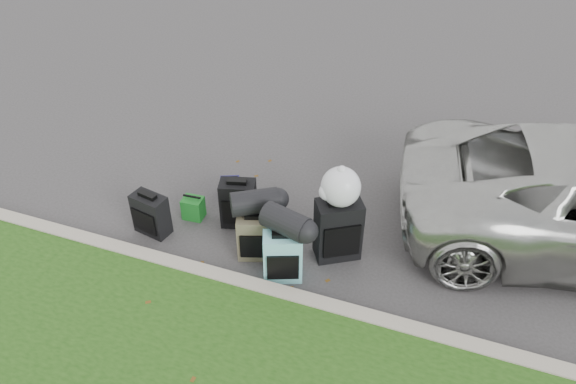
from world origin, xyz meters
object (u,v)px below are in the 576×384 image
(suitcase_small_black, at_px, (151,214))
(suitcase_large_black_right, at_px, (338,229))
(suitcase_olive, at_px, (256,236))
(tote_navy, at_px, (230,188))
(tote_green, at_px, (193,208))
(suitcase_teal, at_px, (283,257))
(suitcase_large_black_left, at_px, (238,203))

(suitcase_small_black, bearing_deg, suitcase_large_black_right, 20.50)
(suitcase_large_black_right, bearing_deg, suitcase_olive, 169.15)
(suitcase_large_black_right, relative_size, tote_navy, 2.88)
(suitcase_large_black_right, distance_m, tote_green, 1.96)
(suitcase_olive, relative_size, suitcase_teal, 0.94)
(suitcase_large_black_left, distance_m, suitcase_large_black_right, 1.35)
(suitcase_olive, relative_size, suitcase_large_black_right, 0.74)
(suitcase_large_black_right, bearing_deg, tote_green, 147.43)
(suitcase_small_black, xyz_separation_m, suitcase_teal, (1.81, -0.18, 0.03))
(suitcase_large_black_right, distance_m, tote_navy, 1.81)
(suitcase_large_black_left, relative_size, suitcase_teal, 1.03)
(suitcase_olive, height_order, tote_navy, suitcase_olive)
(suitcase_small_black, distance_m, tote_green, 0.57)
(suitcase_olive, xyz_separation_m, tote_navy, (-0.78, 0.95, -0.15))
(suitcase_large_black_right, bearing_deg, suitcase_large_black_left, 142.95)
(tote_green, bearing_deg, suitcase_small_black, -133.64)
(suitcase_large_black_left, bearing_deg, suitcase_teal, -55.06)
(suitcase_small_black, distance_m, suitcase_large_black_right, 2.33)
(suitcase_small_black, bearing_deg, suitcase_large_black_left, 39.43)
(suitcase_large_black_left, bearing_deg, suitcase_olive, -63.39)
(suitcase_small_black, height_order, suitcase_teal, suitcase_teal)
(tote_navy, bearing_deg, suitcase_small_black, -144.47)
(suitcase_small_black, relative_size, tote_green, 1.87)
(tote_green, bearing_deg, suitcase_olive, -24.33)
(tote_green, bearing_deg, suitcase_teal, -26.82)
(suitcase_large_black_left, height_order, suitcase_olive, suitcase_large_black_left)
(suitcase_olive, relative_size, tote_green, 1.98)
(suitcase_teal, height_order, tote_green, suitcase_teal)
(tote_green, distance_m, tote_navy, 0.63)
(suitcase_teal, bearing_deg, suitcase_small_black, 152.81)
(suitcase_large_black_left, bearing_deg, suitcase_large_black_right, -21.41)
(suitcase_small_black, xyz_separation_m, suitcase_large_black_left, (0.95, 0.52, 0.04))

